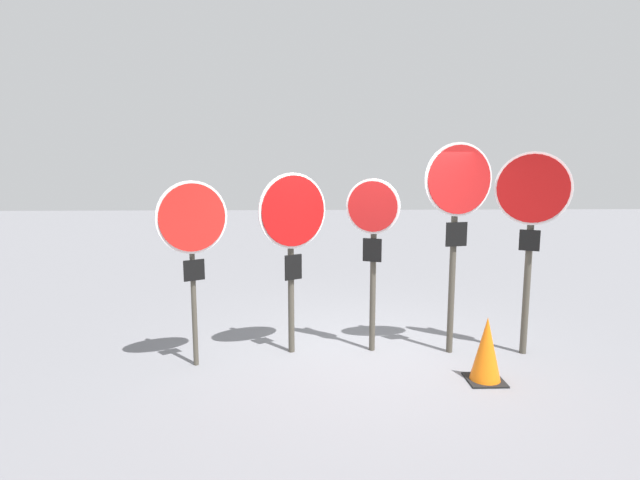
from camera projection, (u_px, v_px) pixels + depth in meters
name	position (u px, v px, depth m)	size (l,w,h in m)	color
ground_plane	(366.00, 353.00, 6.27)	(40.00, 40.00, 0.00)	slate
stop_sign_0	(192.00, 231.00, 5.64)	(0.73, 0.44, 2.18)	#474238
stop_sign_1	(293.00, 227.00, 6.05)	(0.80, 0.49, 2.26)	#474238
stop_sign_2	(373.00, 231.00, 6.12)	(0.63, 0.29, 2.19)	#474238
stop_sign_3	(457.00, 204.00, 6.00)	(0.87, 0.23, 2.62)	#474238
stop_sign_4	(531.00, 213.00, 5.98)	(0.79, 0.41, 2.51)	#474238
traffic_cone_0	(486.00, 350.00, 5.42)	(0.40, 0.40, 0.73)	black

